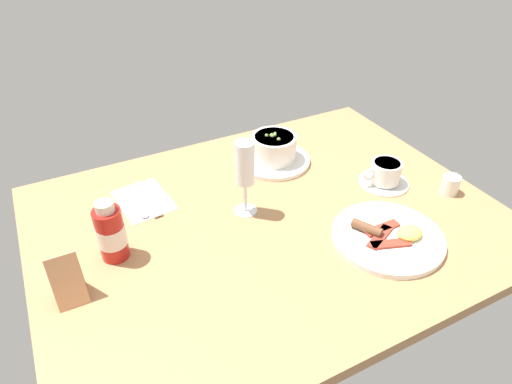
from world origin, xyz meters
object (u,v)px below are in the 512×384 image
at_px(creamer_jug, 451,184).
at_px(sauce_bottle_red, 111,233).
at_px(porridge_bowl, 274,150).
at_px(cutlery_setting, 144,201).
at_px(wine_glass, 245,167).
at_px(coffee_cup, 385,174).
at_px(breakfast_plate, 388,237).
at_px(menu_card, 66,277).

relative_size(creamer_jug, sauce_bottle_red, 0.38).
xyz_separation_m(porridge_bowl, creamer_jug, (-0.33, 0.34, -0.01)).
bearing_deg(sauce_bottle_red, cutlery_setting, -123.18).
relative_size(porridge_bowl, wine_glass, 1.08).
height_order(creamer_jug, sauce_bottle_red, sauce_bottle_red).
bearing_deg(coffee_cup, breakfast_plate, 52.42).
relative_size(cutlery_setting, sauce_bottle_red, 1.21).
height_order(coffee_cup, menu_card, menu_card).
bearing_deg(wine_glass, cutlery_setting, -35.63).
distance_m(coffee_cup, wine_glass, 0.40).
distance_m(porridge_bowl, coffee_cup, 0.31).
height_order(sauce_bottle_red, menu_card, sauce_bottle_red).
bearing_deg(breakfast_plate, cutlery_setting, -41.10).
xyz_separation_m(cutlery_setting, menu_card, (0.21, 0.25, 0.05)).
relative_size(wine_glass, breakfast_plate, 0.76).
bearing_deg(creamer_jug, menu_card, -4.84).
height_order(cutlery_setting, menu_card, menu_card).
relative_size(cutlery_setting, wine_glass, 0.90).
distance_m(coffee_cup, sauce_bottle_red, 0.71).
xyz_separation_m(creamer_jug, wine_glass, (0.51, -0.17, 0.10)).
bearing_deg(menu_card, porridge_bowl, -156.36).
height_order(porridge_bowl, menu_card, menu_card).
xyz_separation_m(coffee_cup, wine_glass, (0.38, -0.06, 0.10)).
bearing_deg(coffee_cup, porridge_bowl, -47.75).
relative_size(porridge_bowl, menu_card, 1.85).
bearing_deg(cutlery_setting, breakfast_plate, 138.90).
distance_m(cutlery_setting, breakfast_plate, 0.60).
xyz_separation_m(porridge_bowl, cutlery_setting, (0.39, 0.02, -0.04)).
relative_size(wine_glass, sauce_bottle_red, 1.33).
distance_m(coffee_cup, creamer_jug, 0.17).
xyz_separation_m(cutlery_setting, creamer_jug, (-0.72, 0.32, 0.02)).
height_order(cutlery_setting, wine_glass, wine_glass).
distance_m(porridge_bowl, menu_card, 0.65).
xyz_separation_m(coffee_cup, creamer_jug, (-0.12, 0.11, -0.00)).
bearing_deg(porridge_bowl, menu_card, 23.64).
height_order(porridge_bowl, sauce_bottle_red, sauce_bottle_red).
bearing_deg(breakfast_plate, wine_glass, -45.27).
height_order(creamer_jug, wine_glass, wine_glass).
height_order(porridge_bowl, coffee_cup, porridge_bowl).
bearing_deg(porridge_bowl, sauce_bottle_red, 20.23).
distance_m(cutlery_setting, menu_card, 0.33).
relative_size(porridge_bowl, creamer_jug, 3.83).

